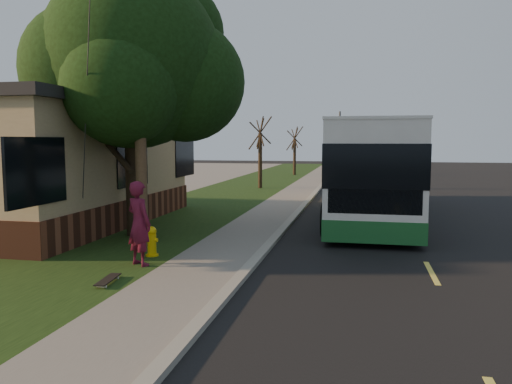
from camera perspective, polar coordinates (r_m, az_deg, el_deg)
ground at (r=11.95m, az=-0.16°, el=-8.22°), size 120.00×120.00×0.00m
road at (r=21.59m, az=15.98°, el=-2.08°), size 8.00×80.00×0.01m
curb at (r=21.66m, az=5.37°, el=-1.70°), size 0.25×80.00×0.12m
sidewalk at (r=21.80m, az=2.76°, el=-1.69°), size 2.00×80.00×0.08m
grass_verge at (r=22.61m, az=-6.03°, el=-1.45°), size 5.00×80.00×0.07m
building_lot at (r=27.38m, az=-26.37°, el=-0.79°), size 15.00×80.00×0.04m
fire_hydrant at (r=12.64m, az=-11.82°, el=-5.55°), size 0.32×0.32×0.74m
utility_pole at (r=13.70m, az=-13.26°, el=12.94°), size 2.86×3.21×9.07m
leafy_tree at (r=15.62m, az=-13.62°, el=14.02°), size 6.30×6.00×7.80m
bare_tree_near at (r=29.94m, az=0.48°, el=4.43°), size 1.38×1.21×4.31m
bare_tree_far at (r=41.70m, az=4.43°, el=4.63°), size 1.38×1.21×4.03m
traffic_signal at (r=45.38m, az=9.52°, el=6.13°), size 0.18×0.22×5.50m
transit_bus at (r=19.91m, az=12.95°, el=2.81°), size 3.03×13.15×3.55m
skateboarder at (r=11.68m, az=-13.22°, el=-3.50°), size 0.84×0.74×1.94m
skateboard_main at (r=10.57m, az=-16.57°, el=-9.60°), size 0.33×0.93×0.09m
dumpster at (r=18.33m, az=-22.69°, el=-1.26°), size 1.87×1.60×1.47m
distant_car at (r=35.83m, az=11.36°, el=2.25°), size 1.73×4.19×1.42m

